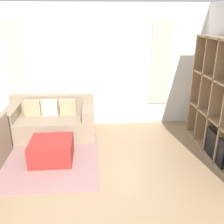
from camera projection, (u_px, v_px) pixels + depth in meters
The scene contains 4 objects.
wall_back at pixel (90, 67), 5.56m from camera, with size 6.31×0.11×2.70m.
area_rug at pixel (23, 160), 4.48m from camera, with size 2.70×1.92×0.01m, color gray.
couch_main at pixel (52, 121), 5.39m from camera, with size 1.84×0.96×0.80m.
ottoman at pixel (52, 150), 4.43m from camera, with size 0.73×0.68×0.39m.
Camera 1 is at (0.07, -2.31, 2.43)m, focal length 40.00 mm.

